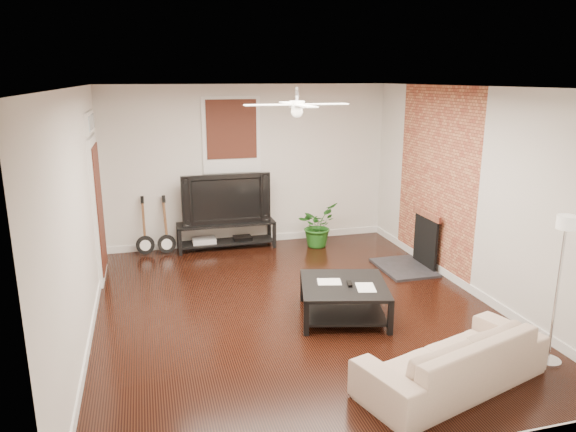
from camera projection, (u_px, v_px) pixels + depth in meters
name	position (u px, v px, depth m)	size (l,w,h in m)	color
room	(297.00, 204.00, 6.51)	(5.01, 6.01, 2.81)	black
brick_accent	(435.00, 180.00, 8.07)	(0.02, 2.20, 2.80)	#A14834
fireplace	(414.00, 240.00, 8.24)	(0.80, 1.10, 0.92)	black
window_back	(232.00, 135.00, 9.06)	(1.00, 0.06, 1.30)	#38180F
door_left	(97.00, 195.00, 7.69)	(0.08, 1.00, 2.50)	white
tv_stand	(226.00, 235.00, 9.28)	(1.68, 0.45, 0.47)	black
tv	(225.00, 198.00, 9.13)	(1.51, 0.20, 0.87)	black
coffee_table	(344.00, 300.00, 6.61)	(1.04, 1.04, 0.44)	black
sofa	(453.00, 358.00, 5.12)	(1.96, 0.77, 0.57)	tan
floor_lamp	(557.00, 291.00, 5.40)	(0.26, 0.26, 1.60)	silver
potted_plant	(317.00, 225.00, 9.36)	(0.69, 0.60, 0.76)	#1F5D1A
guitar_left	(144.00, 227.00, 8.83)	(0.31, 0.22, 1.00)	black
guitar_right	(166.00, 226.00, 8.89)	(0.31, 0.22, 1.00)	black
ceiling_fan	(297.00, 104.00, 6.20)	(1.24, 1.24, 0.32)	white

